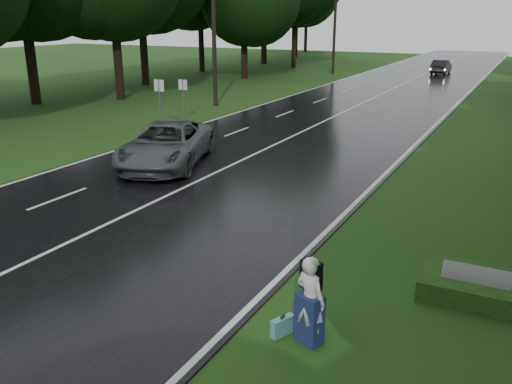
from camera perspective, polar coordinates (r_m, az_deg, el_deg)
ground at (r=15.41m, az=-17.97°, el=-4.60°), size 160.00×160.00×0.00m
road at (r=32.09m, az=8.00°, el=7.77°), size 12.00×140.00×0.04m
lane_center at (r=32.09m, az=8.00°, el=7.81°), size 0.12×140.00×0.01m
grey_car at (r=21.71m, az=-9.53°, el=5.01°), size 4.64×6.60×1.67m
far_car at (r=59.68m, az=19.05°, el=12.45°), size 1.53×4.28×1.41m
hitchhiker at (r=9.95m, az=5.75°, el=-11.64°), size 0.73×0.71×1.73m
suitcase at (r=10.43m, az=2.84°, el=-14.03°), size 0.34×0.52×0.36m
culvert at (r=12.66m, az=22.10°, el=-10.20°), size 1.38×0.69×0.69m
utility_pole_mid at (r=36.53m, az=-4.31°, el=9.12°), size 1.80×0.28×9.62m
utility_pole_far at (r=57.48m, az=8.13°, el=12.30°), size 1.80×0.28×9.88m
road_sign_a at (r=29.52m, az=-10.01°, el=6.72°), size 0.61×0.10×2.56m
road_sign_b at (r=31.24m, az=-7.61°, el=7.46°), size 0.56×0.10×2.34m
tree_left_d at (r=40.47m, az=-14.13°, el=9.52°), size 9.69×9.69×15.14m
tree_left_e at (r=52.92m, az=-1.23°, el=11.98°), size 7.61×7.61×11.89m
tree_left_f at (r=64.27m, az=4.00°, el=13.04°), size 11.36×11.36×17.75m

